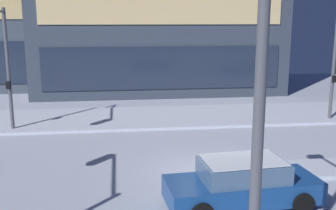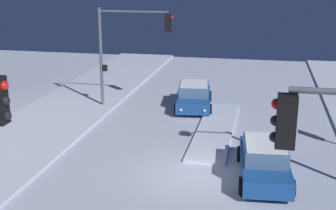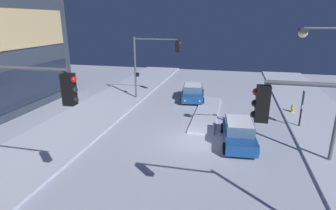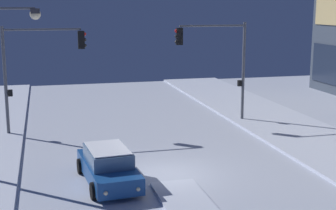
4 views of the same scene
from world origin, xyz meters
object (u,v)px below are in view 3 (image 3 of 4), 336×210
at_px(traffic_light_corner_far_right, 152,57).
at_px(parking_info_sign, 302,105).
at_px(fire_hydrant, 292,109).
at_px(traffic_light_corner_far_left, 9,117).
at_px(street_lamp_arched, 330,77).
at_px(car_near, 239,132).
at_px(car_far, 193,92).

xyz_separation_m(traffic_light_corner_far_right, parking_info_sign, (-4.45, -12.20, -2.34)).
bearing_deg(fire_hydrant, traffic_light_corner_far_left, 142.19).
xyz_separation_m(traffic_light_corner_far_left, fire_hydrant, (15.85, -12.30, -3.84)).
bearing_deg(traffic_light_corner_far_left, fire_hydrant, 52.19).
bearing_deg(traffic_light_corner_far_right, traffic_light_corner_far_left, -90.02).
xyz_separation_m(traffic_light_corner_far_right, street_lamp_arched, (-9.46, -12.04, 0.63)).
xyz_separation_m(traffic_light_corner_far_right, traffic_light_corner_far_left, (-17.09, 0.01, 0.15)).
xyz_separation_m(car_near, traffic_light_corner_far_left, (-9.03, 7.94, 3.50)).
height_order(car_near, fire_hydrant, car_near).
bearing_deg(parking_info_sign, car_near, 46.03).
distance_m(car_near, traffic_light_corner_far_right, 11.80).
bearing_deg(traffic_light_corner_far_right, car_near, -45.47).
xyz_separation_m(car_far, traffic_light_corner_far_left, (-18.08, 3.71, 3.50)).
relative_size(fire_hydrant, parking_info_sign, 0.29).
bearing_deg(car_near, parking_info_sign, -54.59).
xyz_separation_m(street_lamp_arched, fire_hydrant, (8.22, -0.25, -4.32)).
bearing_deg(car_far, street_lamp_arched, 31.33).
bearing_deg(traffic_light_corner_far_left, car_far, 78.39).
bearing_deg(parking_info_sign, car_far, -26.84).
relative_size(traffic_light_corner_far_right, parking_info_sign, 2.19).
relative_size(traffic_light_corner_far_right, traffic_light_corner_far_left, 0.96).
xyz_separation_m(fire_hydrant, parking_info_sign, (-3.20, 0.09, 1.35)).
bearing_deg(parking_info_sign, street_lamp_arched, 93.97).
xyz_separation_m(traffic_light_corner_far_right, fire_hydrant, (-1.24, -12.29, -3.69)).
distance_m(car_near, traffic_light_corner_far_left, 12.52).
distance_m(car_far, parking_info_sign, 10.13).
bearing_deg(car_near, street_lamp_arched, -113.63).
bearing_deg(fire_hydrant, parking_info_sign, 178.31).
distance_m(car_far, fire_hydrant, 8.88).
height_order(traffic_light_corner_far_left, street_lamp_arched, street_lamp_arched).
height_order(traffic_light_corner_far_right, street_lamp_arched, street_lamp_arched).
height_order(car_far, traffic_light_corner_far_right, traffic_light_corner_far_right).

